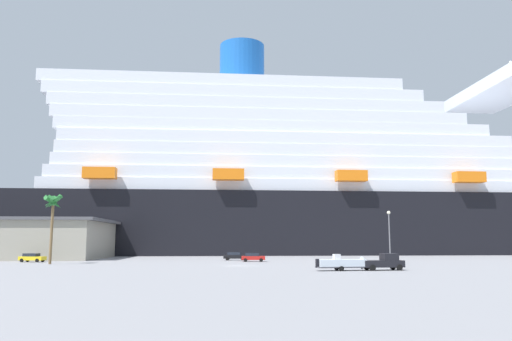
% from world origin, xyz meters
% --- Properties ---
extents(ground_plane, '(600.00, 600.00, 0.00)m').
position_xyz_m(ground_plane, '(0.00, 30.00, 0.00)').
color(ground_plane, gray).
extents(cruise_ship, '(224.22, 48.95, 70.62)m').
position_xyz_m(cruise_ship, '(25.08, 68.70, 18.97)').
color(cruise_ship, black).
rests_on(cruise_ship, ground_plane).
extents(pickup_truck, '(5.83, 2.90, 2.20)m').
position_xyz_m(pickup_truck, '(19.67, -12.43, 1.04)').
color(pickup_truck, black).
rests_on(pickup_truck, ground_plane).
extents(small_boat_on_trailer, '(8.47, 2.76, 2.15)m').
position_xyz_m(small_boat_on_trailer, '(14.40, -13.19, 0.96)').
color(small_boat_on_trailer, '#595960').
rests_on(small_boat_on_trailer, ground_plane).
extents(palm_tree, '(3.31, 3.51, 11.72)m').
position_xyz_m(palm_tree, '(-31.26, 6.51, 9.74)').
color(palm_tree, brown).
rests_on(palm_tree, ground_plane).
extents(street_lamp, '(0.56, 0.56, 8.71)m').
position_xyz_m(street_lamp, '(24.79, 1.70, 5.60)').
color(street_lamp, slate).
rests_on(street_lamp, ground_plane).
extents(parked_car_black_coupe, '(4.69, 2.24, 1.58)m').
position_xyz_m(parked_car_black_coupe, '(-0.48, 21.85, 0.83)').
color(parked_car_black_coupe, black).
rests_on(parked_car_black_coupe, ground_plane).
extents(parked_car_red_hatchback, '(4.42, 2.08, 1.58)m').
position_xyz_m(parked_car_red_hatchback, '(2.94, 15.08, 0.83)').
color(parked_car_red_hatchback, red).
rests_on(parked_car_red_hatchback, ground_plane).
extents(parked_car_yellow_taxi, '(4.88, 2.66, 1.58)m').
position_xyz_m(parked_car_yellow_taxi, '(-37.50, 14.62, 0.83)').
color(parked_car_yellow_taxi, yellow).
rests_on(parked_car_yellow_taxi, ground_plane).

